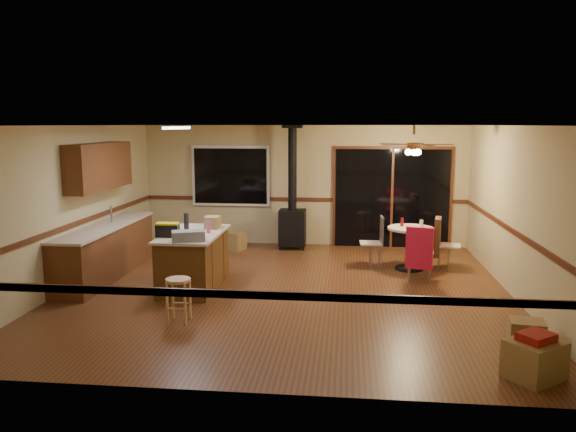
# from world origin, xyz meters

# --- Properties ---
(floor) EXTENTS (7.00, 7.00, 0.00)m
(floor) POSITION_xyz_m (0.00, 0.00, 0.00)
(floor) COLOR #542D17
(floor) RESTS_ON ground
(ceiling) EXTENTS (7.00, 7.00, 0.00)m
(ceiling) POSITION_xyz_m (0.00, 0.00, 2.60)
(ceiling) COLOR silver
(ceiling) RESTS_ON ground
(wall_back) EXTENTS (7.00, 0.00, 7.00)m
(wall_back) POSITION_xyz_m (0.00, 3.50, 1.30)
(wall_back) COLOR tan
(wall_back) RESTS_ON ground
(wall_front) EXTENTS (7.00, 0.00, 7.00)m
(wall_front) POSITION_xyz_m (0.00, -3.50, 1.30)
(wall_front) COLOR tan
(wall_front) RESTS_ON ground
(wall_left) EXTENTS (0.00, 7.00, 7.00)m
(wall_left) POSITION_xyz_m (-3.50, 0.00, 1.30)
(wall_left) COLOR tan
(wall_left) RESTS_ON ground
(wall_right) EXTENTS (0.00, 7.00, 7.00)m
(wall_right) POSITION_xyz_m (3.50, 0.00, 1.30)
(wall_right) COLOR tan
(wall_right) RESTS_ON ground
(chair_rail) EXTENTS (7.00, 7.00, 0.08)m
(chair_rail) POSITION_xyz_m (0.00, 0.00, 1.00)
(chair_rail) COLOR #4C2313
(chair_rail) RESTS_ON ground
(window) EXTENTS (1.72, 0.10, 1.32)m
(window) POSITION_xyz_m (-1.60, 3.45, 1.50)
(window) COLOR black
(window) RESTS_ON ground
(sliding_door) EXTENTS (2.52, 0.10, 2.10)m
(sliding_door) POSITION_xyz_m (1.90, 3.45, 1.05)
(sliding_door) COLOR black
(sliding_door) RESTS_ON ground
(lower_cabinets) EXTENTS (0.60, 3.00, 0.86)m
(lower_cabinets) POSITION_xyz_m (-3.20, 0.50, 0.43)
(lower_cabinets) COLOR #582D16
(lower_cabinets) RESTS_ON ground
(countertop) EXTENTS (0.64, 3.04, 0.04)m
(countertop) POSITION_xyz_m (-3.20, 0.50, 0.88)
(countertop) COLOR #C4B198
(countertop) RESTS_ON lower_cabinets
(upper_cabinets) EXTENTS (0.35, 2.00, 0.80)m
(upper_cabinets) POSITION_xyz_m (-3.33, 0.70, 1.90)
(upper_cabinets) COLOR #582D16
(upper_cabinets) RESTS_ON ground
(kitchen_island) EXTENTS (0.88, 1.68, 0.90)m
(kitchen_island) POSITION_xyz_m (-1.50, 0.00, 0.45)
(kitchen_island) COLOR #513214
(kitchen_island) RESTS_ON ground
(wood_stove) EXTENTS (0.55, 0.50, 2.52)m
(wood_stove) POSITION_xyz_m (-0.20, 3.05, 0.73)
(wood_stove) COLOR black
(wood_stove) RESTS_ON ground
(ceiling_fan) EXTENTS (0.24, 0.24, 0.55)m
(ceiling_fan) POSITION_xyz_m (2.10, 1.52, 2.21)
(ceiling_fan) COLOR brown
(ceiling_fan) RESTS_ON ceiling
(fluorescent_strip) EXTENTS (0.10, 1.20, 0.04)m
(fluorescent_strip) POSITION_xyz_m (-1.80, 0.30, 2.56)
(fluorescent_strip) COLOR white
(fluorescent_strip) RESTS_ON ceiling
(toolbox_grey) EXTENTS (0.54, 0.41, 0.15)m
(toolbox_grey) POSITION_xyz_m (-1.40, -0.61, 0.97)
(toolbox_grey) COLOR slate
(toolbox_grey) RESTS_ON kitchen_island
(toolbox_black) EXTENTS (0.35, 0.20, 0.19)m
(toolbox_black) POSITION_xyz_m (-1.80, -0.34, 1.00)
(toolbox_black) COLOR black
(toolbox_black) RESTS_ON kitchen_island
(toolbox_yellow_lid) EXTENTS (0.35, 0.20, 0.03)m
(toolbox_yellow_lid) POSITION_xyz_m (-1.80, -0.34, 1.10)
(toolbox_yellow_lid) COLOR gold
(toolbox_yellow_lid) RESTS_ON toolbox_black
(box_on_island) EXTENTS (0.22, 0.30, 0.20)m
(box_on_island) POSITION_xyz_m (-1.28, 0.44, 1.00)
(box_on_island) COLOR olive
(box_on_island) RESTS_ON kitchen_island
(bottle_dark) EXTENTS (0.08, 0.08, 0.28)m
(bottle_dark) POSITION_xyz_m (-1.67, 0.21, 1.04)
(bottle_dark) COLOR black
(bottle_dark) RESTS_ON kitchen_island
(bottle_pink) EXTENTS (0.08, 0.08, 0.20)m
(bottle_pink) POSITION_xyz_m (-1.25, 0.03, 1.00)
(bottle_pink) COLOR #D84C8C
(bottle_pink) RESTS_ON kitchen_island
(bottle_white) EXTENTS (0.07, 0.07, 0.18)m
(bottle_white) POSITION_xyz_m (-1.43, 0.60, 0.99)
(bottle_white) COLOR white
(bottle_white) RESTS_ON kitchen_island
(bar_stool) EXTENTS (0.37, 0.37, 0.60)m
(bar_stool) POSITION_xyz_m (-1.26, -1.60, 0.30)
(bar_stool) COLOR tan
(bar_stool) RESTS_ON floor
(blue_bucket) EXTENTS (0.35, 0.35, 0.26)m
(blue_bucket) POSITION_xyz_m (-1.33, -0.59, 0.13)
(blue_bucket) COLOR #0C0BA0
(blue_bucket) RESTS_ON floor
(dining_table) EXTENTS (0.83, 0.83, 0.78)m
(dining_table) POSITION_xyz_m (2.10, 1.52, 0.53)
(dining_table) COLOR black
(dining_table) RESTS_ON ground
(glass_red) EXTENTS (0.07, 0.07, 0.16)m
(glass_red) POSITION_xyz_m (1.95, 1.62, 0.86)
(glass_red) COLOR #590C14
(glass_red) RESTS_ON dining_table
(glass_cream) EXTENTS (0.08, 0.08, 0.15)m
(glass_cream) POSITION_xyz_m (2.28, 1.47, 0.85)
(glass_cream) COLOR beige
(glass_cream) RESTS_ON dining_table
(chair_left) EXTENTS (0.42, 0.42, 0.51)m
(chair_left) POSITION_xyz_m (1.51, 1.62, 0.59)
(chair_left) COLOR #C1A690
(chair_left) RESTS_ON ground
(chair_near) EXTENTS (0.52, 0.55, 0.70)m
(chair_near) POSITION_xyz_m (2.16, 0.64, 0.60)
(chair_near) COLOR #C1A690
(chair_near) RESTS_ON ground
(chair_right) EXTENTS (0.53, 0.50, 0.70)m
(chair_right) POSITION_xyz_m (2.62, 1.61, 0.60)
(chair_right) COLOR #C1A690
(chair_right) RESTS_ON ground
(box_under_window) EXTENTS (0.58, 0.53, 0.38)m
(box_under_window) POSITION_xyz_m (-1.44, 2.80, 0.19)
(box_under_window) COLOR olive
(box_under_window) RESTS_ON floor
(box_corner_a) EXTENTS (0.70, 0.68, 0.41)m
(box_corner_a) POSITION_xyz_m (2.92, -2.86, 0.20)
(box_corner_a) COLOR olive
(box_corner_a) RESTS_ON floor
(box_corner_b) EXTENTS (0.44, 0.39, 0.32)m
(box_corner_b) POSITION_xyz_m (3.10, -1.99, 0.16)
(box_corner_b) COLOR olive
(box_corner_b) RESTS_ON floor
(box_small_red) EXTENTS (0.43, 0.42, 0.09)m
(box_small_red) POSITION_xyz_m (2.92, -2.86, 0.45)
(box_small_red) COLOR maroon
(box_small_red) RESTS_ON box_corner_a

